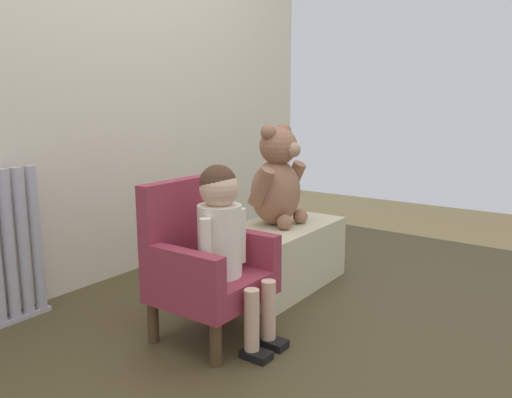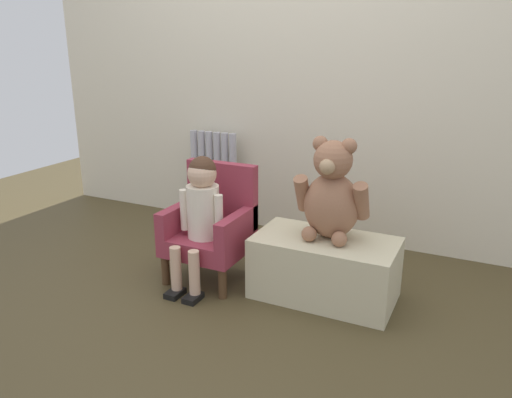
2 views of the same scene
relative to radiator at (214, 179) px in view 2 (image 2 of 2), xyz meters
name	(u,v)px [view 2 (image 2 of 2)]	position (x,y,z in m)	size (l,w,h in m)	color
ground_plane	(189,317)	(0.54, -1.17, -0.33)	(6.00, 6.00, 0.00)	#453A22
back_wall	(296,50)	(0.54, 0.12, 0.87)	(3.80, 0.05, 2.40)	beige
radiator	(214,179)	(0.00, 0.00, 0.00)	(0.37, 0.05, 0.66)	#ADACB5
child_armchair	(212,226)	(0.42, -0.74, -0.03)	(0.41, 0.38, 0.62)	#913041
child_figure	(201,204)	(0.42, -0.84, 0.12)	(0.25, 0.35, 0.70)	silver
low_bench	(325,268)	(1.05, -0.70, -0.17)	(0.71, 0.39, 0.32)	beige
large_teddy_bear	(332,195)	(1.06, -0.67, 0.21)	(0.37, 0.26, 0.50)	#97664A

